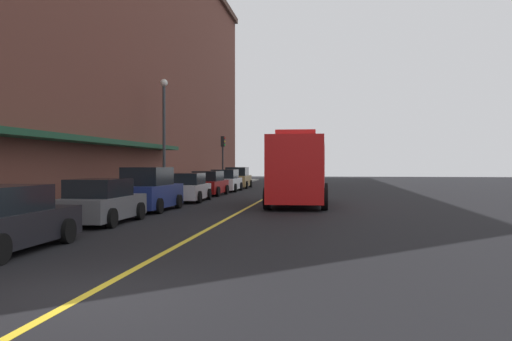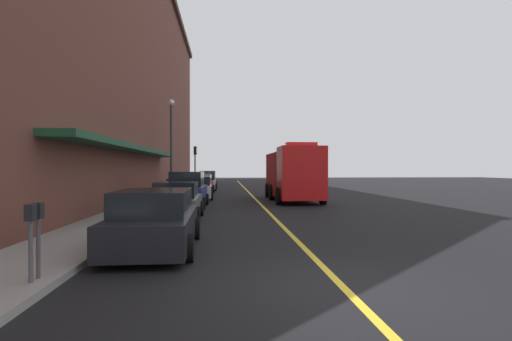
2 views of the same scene
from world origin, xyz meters
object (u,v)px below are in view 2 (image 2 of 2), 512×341
Objects in this scene: parked_car_6 at (208,180)px; street_lamp_left at (171,136)px; parked_car_1 at (177,202)px; parking_meter_2 at (168,186)px; fire_truck at (292,174)px; parking_meter_1 at (31,229)px; parked_car_4 at (201,185)px; parked_car_3 at (198,188)px; parked_car_0 at (155,221)px; parked_car_5 at (206,182)px; parking_meter_0 at (38,227)px; traffic_light_near at (195,158)px; parked_car_2 at (188,191)px.

street_lamp_left is (-2.03, -14.29, 3.57)m from parked_car_6.
parked_car_1 is 3.14× the size of parking_meter_2.
fire_truck is 20.25m from parking_meter_1.
street_lamp_left reaches higher than fire_truck.
parked_car_4 is 0.85× the size of parked_car_6.
parked_car_6 is 3.67× the size of parking_meter_1.
fire_truck reaches higher than parked_car_3.
street_lamp_left reaches higher than parked_car_4.
parked_car_5 is (-0.02, 27.98, 0.04)m from parked_car_0.
traffic_light_near is (0.06, 37.23, 2.10)m from parking_meter_0.
parking_meter_0 is at bearing 178.59° from parked_car_4.
parked_car_5 is 3.44× the size of parking_meter_0.
parked_car_4 is 0.91× the size of parked_car_5.
parking_meter_2 is at bearing 90.00° from parking_meter_0.
traffic_light_near is at bearing 89.83° from parking_meter_2.
parked_car_6 reaches higher than parked_car_0.
parked_car_5 is 0.94× the size of parked_car_6.
street_lamp_left is at bearing 150.31° from parked_car_4.
fire_truck reaches higher than parked_car_1.
parked_car_1 is 0.96× the size of parked_car_2.
fire_truck is at bearing 16.08° from parking_meter_2.
parked_car_1 is at bearing -178.29° from parked_car_2.
traffic_light_near is (-1.37, 0.39, 2.32)m from parked_car_6.
parked_car_0 is 0.98× the size of parked_car_6.
parked_car_6 is at bearing 81.92° from street_lamp_left.
parking_meter_2 is (-1.43, -20.58, 0.23)m from parked_car_6.
parking_meter_2 is (-1.50, 13.20, 0.33)m from parked_car_0.
parked_car_4 is at bearing 58.65° from street_lamp_left.
parking_meter_0 and parking_meter_1 have the same top height.
parked_car_2 is at bearing -56.09° from fire_truck.
parked_car_2 is 14.55m from parking_meter_1.
parked_car_0 reaches higher than parking_meter_1.
parked_car_3 reaches higher than parking_meter_0.
traffic_light_near is at bearing -158.16° from fire_truck.
parked_car_0 reaches higher than parked_car_1.
parked_car_1 is 0.60× the size of street_lamp_left.
parked_car_5 is at bearing -154.07° from fire_truck.
parked_car_1 is at bearing -79.14° from parking_meter_2.
parked_car_6 is 14.87m from street_lamp_left.
parked_car_2 is 0.52× the size of fire_truck.
parked_car_1 is 9.27m from parking_meter_0.
parked_car_4 is 9.65m from parking_meter_2.
parked_car_0 is 27.98m from parked_car_5.
parked_car_5 is 14.04m from fire_truck.
parking_meter_1 is (-1.48, -31.34, 0.29)m from parked_car_5.
parked_car_0 is 3.60× the size of parking_meter_1.
parked_car_6 is (0.10, 22.64, -0.05)m from parked_car_2.
parked_car_5 is at bearing 84.29° from parking_meter_2.
parked_car_6 is 0.59× the size of fire_truck.
parked_car_0 reaches higher than parking_meter_2.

